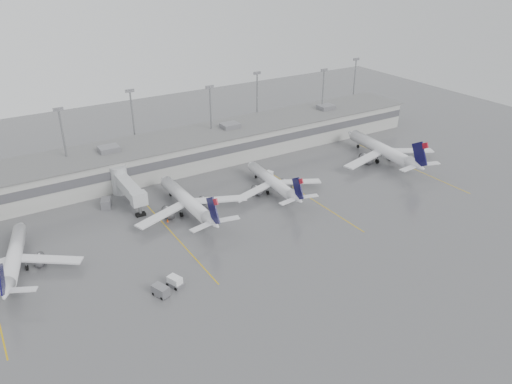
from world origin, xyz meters
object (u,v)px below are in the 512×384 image
jet_mid_left (188,201)px  jet_far_right (384,150)px  jet_mid_right (274,182)px  baggage_tug (175,282)px  jet_far_left (14,258)px

jet_mid_left → jet_far_right: size_ratio=0.90×
jet_mid_right → jet_far_right: jet_far_right is taller
jet_mid_right → baggage_tug: bearing=-144.0°
jet_far_left → jet_mid_left: 37.17m
jet_far_left → baggage_tug: jet_far_left is taller
jet_mid_right → jet_far_left: bearing=-173.6°
jet_far_left → jet_mid_right: bearing=16.8°
jet_mid_left → jet_mid_right: jet_mid_left is taller
jet_far_left → jet_mid_right: jet_far_left is taller
jet_far_left → baggage_tug: size_ratio=7.86×
jet_mid_right → baggage_tug: 42.65m
jet_mid_right → jet_far_right: 37.32m
jet_mid_right → jet_mid_left: bearing=-178.4°
jet_far_right → baggage_tug: bearing=-156.7°
jet_far_left → jet_far_right: size_ratio=0.80×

